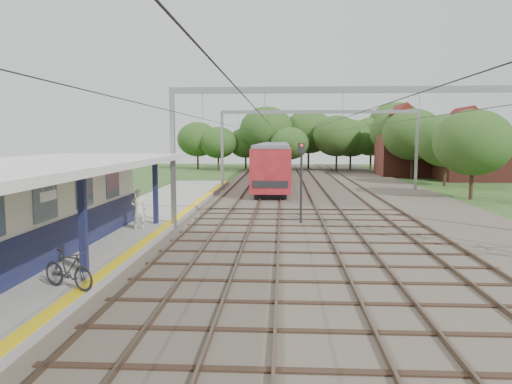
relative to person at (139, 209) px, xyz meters
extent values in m
plane|color=#2D4C1E|center=(6.30, -13.42, -1.28)|extent=(160.00, 160.00, 0.00)
cube|color=#473D33|center=(10.30, 16.58, -1.23)|extent=(18.00, 90.00, 0.10)
cube|color=gray|center=(-1.20, 0.58, -1.11)|extent=(5.00, 52.00, 0.35)
cube|color=yellow|center=(1.05, 0.58, -0.93)|extent=(0.45, 52.00, 0.01)
cube|color=beige|center=(-2.60, -6.42, 0.77)|extent=(3.20, 18.00, 3.40)
cube|color=#13173C|center=(-0.98, -6.42, -0.23)|extent=(0.06, 18.00, 1.40)
cube|color=slate|center=(-0.97, -6.42, 1.27)|extent=(0.05, 16.00, 1.30)
cube|color=#13173C|center=(0.40, -7.42, 0.67)|extent=(0.22, 0.22, 3.20)
cube|color=#13173C|center=(0.40, 1.58, 0.67)|extent=(0.22, 0.22, 3.20)
cube|color=silver|center=(-1.50, -7.42, 2.39)|extent=(6.40, 20.00, 0.24)
cube|color=white|center=(0.30, -9.42, 1.72)|extent=(0.06, 0.85, 0.26)
cube|color=brown|center=(2.09, 16.58, -1.11)|extent=(0.07, 88.00, 0.15)
cube|color=brown|center=(3.52, 16.58, -1.11)|extent=(0.07, 88.00, 0.15)
cube|color=brown|center=(5.09, 16.58, -1.11)|extent=(0.07, 88.00, 0.15)
cube|color=brown|center=(6.52, 16.58, -1.11)|extent=(0.07, 88.00, 0.15)
cube|color=brown|center=(8.79, 16.58, -1.11)|extent=(0.07, 88.00, 0.15)
cube|color=brown|center=(10.22, 16.58, -1.11)|extent=(0.07, 88.00, 0.15)
cube|color=brown|center=(12.39, 16.58, -1.11)|extent=(0.07, 88.00, 0.15)
cube|color=brown|center=(13.82, 16.58, -1.11)|extent=(0.07, 88.00, 0.15)
cube|color=gray|center=(1.30, 1.58, 2.22)|extent=(0.22, 0.22, 7.00)
cube|color=gray|center=(9.80, 1.58, 5.57)|extent=(17.00, 0.20, 0.30)
cube|color=gray|center=(1.30, 21.58, 2.22)|extent=(0.22, 0.22, 7.00)
cube|color=gray|center=(18.30, 21.58, 2.22)|extent=(0.22, 0.22, 7.00)
cube|color=gray|center=(9.80, 21.58, 5.57)|extent=(17.00, 0.20, 0.30)
cylinder|color=black|center=(2.80, 16.58, 4.22)|extent=(0.02, 88.00, 0.02)
cylinder|color=black|center=(5.80, 16.58, 4.22)|extent=(0.02, 88.00, 0.02)
cylinder|color=black|center=(9.50, 16.58, 4.22)|extent=(0.02, 88.00, 0.02)
cylinder|color=black|center=(13.10, 16.58, 4.22)|extent=(0.02, 88.00, 0.02)
cylinder|color=#382619|center=(-3.70, 47.58, 0.16)|extent=(0.28, 0.28, 2.88)
ellipsoid|color=#274A1A|center=(-3.70, 47.58, 3.68)|extent=(6.72, 6.72, 5.76)
cylinder|color=#382619|center=(2.30, 49.58, -0.02)|extent=(0.28, 0.28, 2.52)
ellipsoid|color=#274A1A|center=(2.30, 49.58, 3.06)|extent=(5.88, 5.88, 5.04)
cylinder|color=#382619|center=(8.30, 46.58, 0.34)|extent=(0.28, 0.28, 3.24)
ellipsoid|color=#274A1A|center=(8.30, 46.58, 4.30)|extent=(7.56, 7.56, 6.48)
cylinder|color=#382619|center=(14.30, 48.58, 0.07)|extent=(0.28, 0.28, 2.70)
ellipsoid|color=#274A1A|center=(14.30, 48.58, 3.37)|extent=(6.30, 6.30, 5.40)
cylinder|color=#382619|center=(20.80, 24.58, -0.02)|extent=(0.28, 0.28, 2.52)
ellipsoid|color=#274A1A|center=(20.80, 24.58, 3.06)|extent=(5.88, 5.88, 5.04)
cylinder|color=#382619|center=(21.30, 40.58, 0.16)|extent=(0.28, 0.28, 2.88)
ellipsoid|color=#274A1A|center=(21.30, 40.58, 3.68)|extent=(6.72, 6.72, 5.76)
cube|color=brown|center=(27.30, 32.58, 0.97)|extent=(7.00, 6.00, 4.50)
cube|color=maroon|center=(27.30, 32.58, 4.12)|extent=(4.99, 6.12, 4.99)
cube|color=brown|center=(22.30, 38.58, 1.22)|extent=(8.00, 6.00, 5.00)
cube|color=maroon|center=(22.30, 38.58, 4.62)|extent=(5.52, 6.12, 5.52)
imported|color=silver|center=(0.00, 0.00, 0.00)|extent=(0.78, 0.61, 1.87)
imported|color=black|center=(0.70, -9.28, -0.37)|extent=(1.92, 1.28, 1.13)
cube|color=black|center=(5.80, 21.94, -0.96)|extent=(2.38, 17.02, 0.44)
cube|color=maroon|center=(5.80, 21.94, 0.89)|extent=(2.98, 18.50, 3.25)
cube|color=black|center=(5.80, 21.94, 1.23)|extent=(3.02, 17.02, 0.92)
cube|color=slate|center=(5.80, 21.94, 2.63)|extent=(2.74, 18.50, 0.28)
cube|color=black|center=(5.80, 41.04, -0.96)|extent=(2.38, 17.02, 0.44)
cube|color=maroon|center=(5.80, 41.04, 0.89)|extent=(2.98, 18.50, 3.25)
cube|color=black|center=(5.80, 41.04, 1.23)|extent=(3.02, 17.02, 0.92)
cube|color=slate|center=(5.80, 41.04, 2.63)|extent=(2.74, 18.50, 0.28)
cylinder|color=black|center=(7.65, 3.57, 0.69)|extent=(0.16, 0.16, 3.94)
cube|color=black|center=(7.65, 3.57, 2.76)|extent=(0.34, 0.28, 0.54)
sphere|color=red|center=(7.65, 3.47, 2.91)|extent=(0.14, 0.14, 0.14)
camera|label=1|loc=(6.67, -22.59, 3.28)|focal=35.00mm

